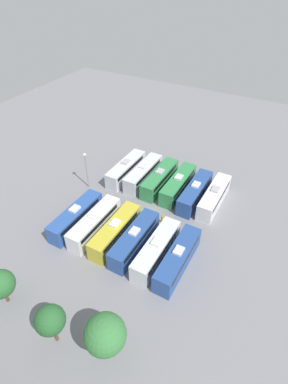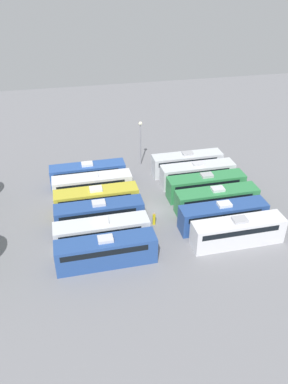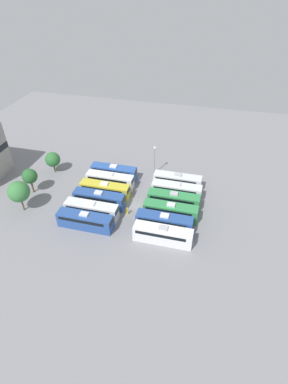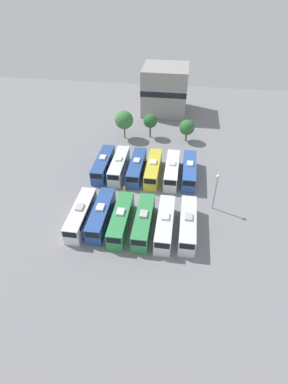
{
  "view_description": "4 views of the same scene",
  "coord_description": "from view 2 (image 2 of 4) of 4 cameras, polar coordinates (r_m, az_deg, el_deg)",
  "views": [
    {
      "loc": [
        -17.27,
        32.41,
        34.07
      ],
      "look_at": [
        1.47,
        -1.19,
        3.27
      ],
      "focal_mm": 28.0,
      "sensor_mm": 36.0,
      "label": 1
    },
    {
      "loc": [
        -39.2,
        10.39,
        27.81
      ],
      "look_at": [
        1.67,
        0.96,
        1.94
      ],
      "focal_mm": 35.0,
      "sensor_mm": 36.0,
      "label": 2
    },
    {
      "loc": [
        -46.73,
        -13.86,
        40.09
      ],
      "look_at": [
        1.84,
        -1.46,
        2.51
      ],
      "focal_mm": 28.0,
      "sensor_mm": 36.0,
      "label": 3
    },
    {
      "loc": [
        6.76,
        -41.89,
        35.49
      ],
      "look_at": [
        1.08,
        -1.86,
        2.88
      ],
      "focal_mm": 28.0,
      "sensor_mm": 36.0,
      "label": 4
    }
  ],
  "objects": [
    {
      "name": "bus_4",
      "position": [
        54.7,
        8.12,
        2.81
      ],
      "size": [
        2.56,
        10.73,
        3.46
      ],
      "color": "silver",
      "rests_on": "ground_plane"
    },
    {
      "name": "ground_plane",
      "position": [
        49.17,
        1.53,
        -2.79
      ],
      "size": [
        119.89,
        119.89,
        0.0
      ],
      "primitive_type": "plane",
      "color": "gray"
    },
    {
      "name": "worker_person",
      "position": [
        46.19,
        1.54,
        -4.13
      ],
      "size": [
        0.36,
        0.36,
        1.73
      ],
      "color": "gold",
      "rests_on": "ground_plane"
    },
    {
      "name": "bus_11",
      "position": [
        54.69,
        -8.57,
        2.77
      ],
      "size": [
        2.56,
        10.73,
        3.46
      ],
      "color": "#2D56A8",
      "rests_on": "ground_plane"
    },
    {
      "name": "bus_6",
      "position": [
        40.31,
        -5.82,
        -8.89
      ],
      "size": [
        2.56,
        10.73,
        3.46
      ],
      "color": "#284C93",
      "rests_on": "ground_plane"
    },
    {
      "name": "bus_10",
      "position": [
        51.72,
        -7.89,
        1.02
      ],
      "size": [
        2.56,
        10.73,
        3.46
      ],
      "color": "white",
      "rests_on": "ground_plane"
    },
    {
      "name": "bus_7",
      "position": [
        42.84,
        -6.46,
        -6.11
      ],
      "size": [
        2.56,
        10.73,
        3.46
      ],
      "color": "silver",
      "rests_on": "ground_plane"
    },
    {
      "name": "bus_2",
      "position": [
        49.07,
        10.95,
        -1.13
      ],
      "size": [
        2.56,
        10.73,
        3.46
      ],
      "color": "#338C4C",
      "rests_on": "ground_plane"
    },
    {
      "name": "bus_5",
      "position": [
        57.54,
        6.54,
        4.46
      ],
      "size": [
        2.56,
        10.73,
        3.46
      ],
      "color": "silver",
      "rests_on": "ground_plane"
    },
    {
      "name": "bus_0",
      "position": [
        44.06,
        14.08,
        -5.8
      ],
      "size": [
        2.56,
        10.73,
        3.46
      ],
      "color": "white",
      "rests_on": "ground_plane"
    },
    {
      "name": "bus_1",
      "position": [
        46.26,
        11.89,
        -3.47
      ],
      "size": [
        2.56,
        10.73,
        3.46
      ],
      "color": "#284C93",
      "rests_on": "ground_plane"
    },
    {
      "name": "bus_9",
      "position": [
        48.58,
        -7.27,
        -1.13
      ],
      "size": [
        2.56,
        10.73,
        3.46
      ],
      "color": "gold",
      "rests_on": "ground_plane"
    },
    {
      "name": "light_pole",
      "position": [
        58.28,
        -0.54,
        8.58
      ],
      "size": [
        0.6,
        0.6,
        7.25
      ],
      "color": "gray",
      "rests_on": "ground_plane"
    },
    {
      "name": "bus_8",
      "position": [
        45.8,
        -6.84,
        -3.35
      ],
      "size": [
        2.56,
        10.73,
        3.46
      ],
      "color": "#284C93",
      "rests_on": "ground_plane"
    },
    {
      "name": "bus_3",
      "position": [
        51.92,
        9.37,
        1.01
      ],
      "size": [
        2.56,
        10.73,
        3.46
      ],
      "color": "#338C4C",
      "rests_on": "ground_plane"
    }
  ]
}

